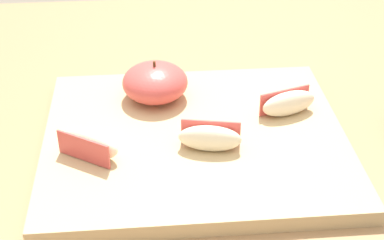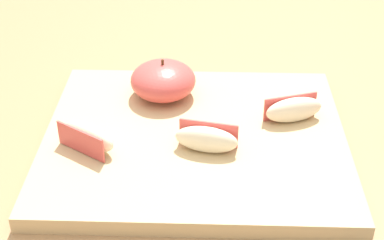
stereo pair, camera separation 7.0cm
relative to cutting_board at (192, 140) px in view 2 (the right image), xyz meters
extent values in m
cube|color=#9E754C|center=(0.00, 0.03, -0.02)|extent=(1.49, 0.92, 0.03)
cube|color=tan|center=(0.00, 0.00, 0.00)|extent=(0.37, 0.32, 0.02)
ellipsoid|color=#D14C47|center=(-0.04, 0.09, 0.03)|extent=(0.09, 0.09, 0.05)
cylinder|color=#4C3319|center=(-0.04, 0.09, 0.06)|extent=(0.00, 0.00, 0.01)
ellipsoid|color=beige|center=(0.13, 0.03, 0.03)|extent=(0.08, 0.05, 0.03)
cube|color=#D14C47|center=(0.12, 0.04, 0.03)|extent=(0.07, 0.02, 0.03)
ellipsoid|color=beige|center=(0.02, -0.03, 0.03)|extent=(0.08, 0.04, 0.03)
cube|color=#D14C47|center=(0.02, -0.02, 0.03)|extent=(0.07, 0.02, 0.03)
ellipsoid|color=beige|center=(-0.12, -0.03, 0.03)|extent=(0.08, 0.06, 0.03)
cube|color=#D14C47|center=(-0.13, -0.04, 0.03)|extent=(0.06, 0.04, 0.03)
camera|label=1|loc=(-0.05, -0.58, 0.42)|focal=54.15mm
camera|label=2|loc=(0.02, -0.58, 0.42)|focal=54.15mm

